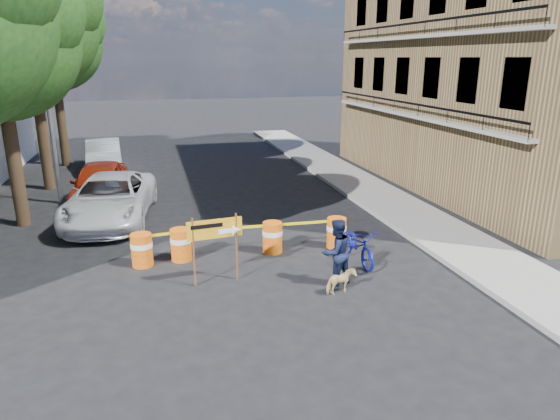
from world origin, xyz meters
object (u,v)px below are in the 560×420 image
barrel_far_left (142,249)px  detour_sign (222,233)px  barrel_mid_right (272,237)px  dog (341,282)px  sedan_red (100,183)px  sedan_silver (104,155)px  barrel_mid_left (181,244)px  pedestrian (336,252)px  suv_white (110,199)px  barrel_far_right (336,232)px  bicycle (358,229)px

barrel_far_left → detour_sign: 2.62m
barrel_mid_right → dog: 3.13m
sedan_red → sedan_silver: 6.50m
barrel_mid_left → sedan_red: size_ratio=0.19×
pedestrian → barrel_far_left: bearing=-46.8°
barrel_mid_right → suv_white: (-4.66, 4.26, 0.30)m
barrel_mid_left → barrel_mid_right: 2.58m
barrel_far_left → barrel_far_right: (5.54, -0.01, 0.00)m
detour_sign → dog: size_ratio=2.44×
barrel_far_left → sedan_silver: (-1.89, 13.08, 0.28)m
barrel_far_left → dog: barrel_far_left is taller
detour_sign → suv_white: size_ratio=0.32×
detour_sign → sedan_red: bearing=106.9°
dog → barrel_mid_right: bearing=1.5°
bicycle → sedan_red: bearing=129.5°
barrel_far_right → sedan_silver: bearing=119.6°
dog → pedestrian: bearing=-22.6°
sedan_silver → barrel_far_left: bearing=-86.4°
dog → suv_white: suv_white is taller
detour_sign → suv_white: bearing=110.7°
barrel_mid_left → suv_white: (-2.08, 4.19, 0.30)m
barrel_mid_left → suv_white: 4.69m
barrel_mid_left → sedan_silver: bearing=102.7°
detour_sign → barrel_mid_right: bearing=37.9°
detour_sign → dog: detour_sign is taller
barrel_mid_right → sedan_silver: 14.13m
barrel_mid_right → sedan_silver: bearing=112.9°
bicycle → barrel_mid_left: bearing=160.4°
barrel_far_left → sedan_red: bearing=103.1°
barrel_far_left → detour_sign: bearing=-38.4°
barrel_mid_right → bicycle: 2.49m
pedestrian → bicycle: 1.56m
barrel_far_right → dog: size_ratio=1.25×
suv_white → sedan_silver: suv_white is taller
barrel_far_right → sedan_silver: (-7.43, 13.09, 0.28)m
barrel_mid_right → detour_sign: (-1.66, -1.62, 0.81)m
barrel_far_left → suv_white: (-1.04, 4.33, 0.30)m
bicycle → sedan_red: (-7.22, 7.82, -0.17)m
barrel_far_left → barrel_mid_right: size_ratio=1.00×
dog → suv_white: 9.16m
sedan_red → barrel_far_right: bearing=-39.0°
barrel_far_left → bicycle: 5.83m
barrel_far_right → detour_sign: bearing=-156.7°
bicycle → suv_white: 8.73m
barrel_far_right → suv_white: suv_white is taller
bicycle → sedan_silver: bicycle is taller
barrel_far_left → sedan_red: (-1.54, 6.59, 0.33)m
pedestrian → barrel_far_right: bearing=-130.8°
dog → bicycle: bearing=-49.8°
barrel_far_right → bicycle: size_ratio=0.46×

